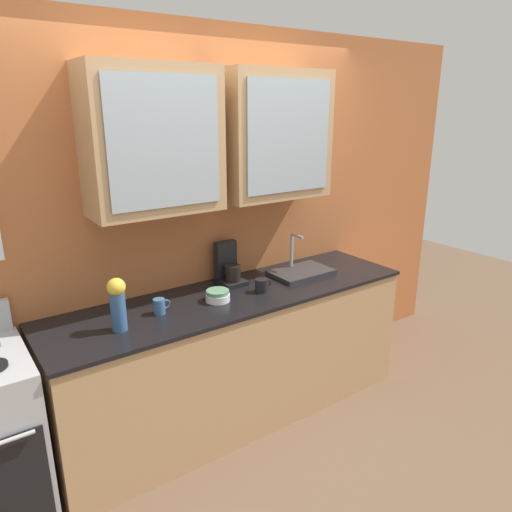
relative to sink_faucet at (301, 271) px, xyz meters
name	(u,v)px	position (x,y,z in m)	size (l,w,h in m)	color
ground_plane	(237,412)	(-0.60, -0.05, -0.93)	(10.00, 10.00, 0.00)	brown
back_wall_unit	(207,205)	(-0.61, 0.28, 0.52)	(4.88, 0.43, 2.60)	#B76638
counter	(236,356)	(-0.60, -0.05, -0.48)	(2.49, 0.67, 0.91)	tan
sink_faucet	(301,271)	(0.00, 0.00, 0.00)	(0.44, 0.29, 0.29)	#2D2D30
bowl_stack	(218,296)	(-0.76, -0.08, 0.01)	(0.15, 0.15, 0.07)	white
vase	(118,302)	(-1.41, -0.12, 0.14)	(0.10, 0.10, 0.30)	#33598C
cup_near_sink	(262,285)	(-0.44, -0.12, 0.02)	(0.12, 0.09, 0.09)	black
cup_near_bowls	(159,306)	(-1.14, -0.05, 0.02)	(0.11, 0.07, 0.09)	#38608C
coffee_maker	(229,268)	(-0.52, 0.15, 0.08)	(0.17, 0.20, 0.29)	black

